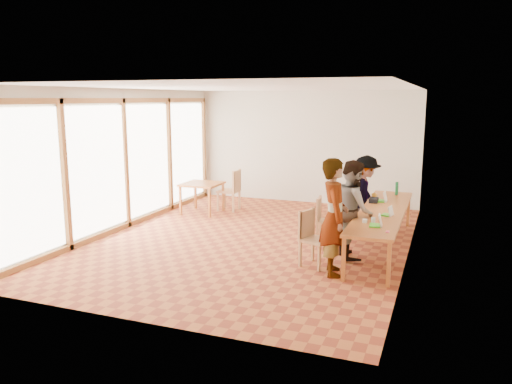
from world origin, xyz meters
TOP-DOWN VIEW (x-y plane):
  - ground at (0.00, 0.00)m, footprint 8.00×8.00m
  - wall_back at (0.00, 4.00)m, footprint 6.00×0.10m
  - wall_front at (0.00, -4.00)m, footprint 6.00×0.10m
  - wall_right at (3.00, 0.00)m, footprint 0.10×8.00m
  - window_wall at (-2.96, 0.00)m, footprint 0.10×8.00m
  - ceiling at (0.00, 0.00)m, footprint 6.00×8.00m
  - communal_table at (2.50, 0.29)m, footprint 0.80×4.00m
  - side_table at (-2.02, 1.79)m, footprint 0.90×0.90m
  - chair_near at (1.49, -1.07)m, footprint 0.56×0.56m
  - chair_mid at (1.37, 0.33)m, footprint 0.45×0.45m
  - chair_far at (1.55, 1.12)m, footprint 0.54×0.54m
  - chair_empty at (1.80, 2.82)m, footprint 0.56×0.56m
  - chair_spare at (-1.42, 2.30)m, footprint 0.49×0.49m
  - person_near at (1.94, -1.37)m, footprint 0.65×0.80m
  - person_mid at (2.06, -0.38)m, footprint 0.93×1.03m
  - person_far at (2.01, 1.37)m, footprint 0.65×1.08m
  - laptop_near at (2.57, -0.96)m, footprint 0.23×0.26m
  - laptop_mid at (2.65, -0.14)m, footprint 0.22×0.24m
  - laptop_far at (2.41, 1.07)m, footprint 0.21×0.25m
  - yellow_mug at (2.18, 1.48)m, footprint 0.12×0.12m
  - green_bottle at (2.59, 1.91)m, footprint 0.07×0.07m
  - clear_glass at (2.47, -0.76)m, footprint 0.07×0.07m
  - condiment_cup at (2.34, -0.80)m, footprint 0.08×0.08m
  - pink_phone at (2.76, -1.27)m, footprint 0.05×0.10m
  - black_pouch at (2.25, 0.93)m, footprint 0.16×0.26m

SIDE VIEW (x-z plane):
  - ground at x=0.00m, z-range 0.00..0.00m
  - chair_mid at x=1.37m, z-range 0.31..0.79m
  - chair_empty at x=1.80m, z-range 0.32..0.81m
  - chair_near at x=1.49m, z-range 0.33..0.84m
  - chair_far at x=1.55m, z-range 0.35..0.88m
  - chair_spare at x=-1.42m, z-range 0.36..0.91m
  - side_table at x=-2.02m, z-range 0.29..1.04m
  - communal_table at x=2.50m, z-range 0.33..1.08m
  - pink_phone at x=2.76m, z-range 0.75..0.76m
  - condiment_cup at x=2.34m, z-range 0.75..0.81m
  - yellow_mug at x=2.18m, z-range 0.75..0.84m
  - clear_glass at x=2.47m, z-range 0.75..0.84m
  - black_pouch at x=2.25m, z-range 0.75..0.84m
  - laptop_mid at x=2.65m, z-range 0.71..0.89m
  - laptop_near at x=2.57m, z-range 0.71..0.91m
  - laptop_far at x=2.41m, z-range 0.70..0.91m
  - person_far at x=2.01m, z-range 0.00..1.63m
  - person_mid at x=2.06m, z-range 0.00..1.74m
  - green_bottle at x=2.59m, z-range 0.75..1.03m
  - person_near at x=1.94m, z-range 0.00..1.88m
  - wall_back at x=0.00m, z-range 0.00..3.00m
  - wall_front at x=0.00m, z-range 0.00..3.00m
  - wall_right at x=3.00m, z-range 0.00..3.00m
  - window_wall at x=-2.96m, z-range 0.00..3.00m
  - ceiling at x=0.00m, z-range 3.00..3.04m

